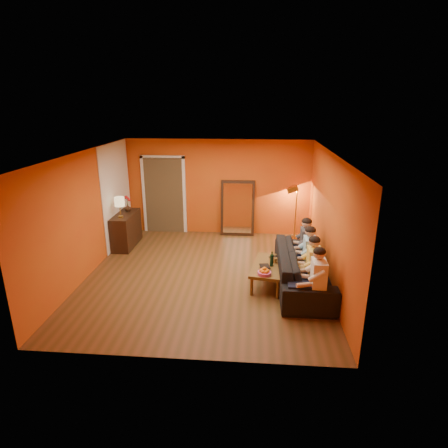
# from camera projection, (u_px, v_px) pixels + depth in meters

# --- Properties ---
(room_shell) EXTENTS (5.00, 5.50, 2.60)m
(room_shell) POSITION_uv_depth(u_px,v_px,m) (207.00, 212.00, 7.97)
(room_shell) COLOR brown
(room_shell) RESTS_ON ground
(white_accent) EXTENTS (0.02, 1.90, 2.58)m
(white_accent) POSITION_uv_depth(u_px,v_px,m) (117.00, 194.00, 9.47)
(white_accent) COLOR white
(white_accent) RESTS_ON wall_left
(doorway_recess) EXTENTS (1.06, 0.30, 2.10)m
(doorway_recess) POSITION_uv_depth(u_px,v_px,m) (165.00, 195.00, 10.49)
(doorway_recess) COLOR #3F2D19
(doorway_recess) RESTS_ON floor
(door_jamb_left) EXTENTS (0.08, 0.06, 2.20)m
(door_jamb_left) POSITION_uv_depth(u_px,v_px,m) (144.00, 195.00, 10.43)
(door_jamb_left) COLOR white
(door_jamb_left) RESTS_ON wall_back
(door_jamb_right) EXTENTS (0.08, 0.06, 2.20)m
(door_jamb_right) POSITION_uv_depth(u_px,v_px,m) (184.00, 196.00, 10.34)
(door_jamb_right) COLOR white
(door_jamb_right) RESTS_ON wall_back
(door_header) EXTENTS (1.22, 0.06, 0.08)m
(door_header) POSITION_uv_depth(u_px,v_px,m) (162.00, 157.00, 10.04)
(door_header) COLOR white
(door_header) RESTS_ON wall_back
(mirror_frame) EXTENTS (0.92, 0.27, 1.51)m
(mirror_frame) POSITION_uv_depth(u_px,v_px,m) (238.00, 208.00, 10.24)
(mirror_frame) COLOR #321A10
(mirror_frame) RESTS_ON floor
(mirror_glass) EXTENTS (0.78, 0.21, 1.35)m
(mirror_glass) POSITION_uv_depth(u_px,v_px,m) (238.00, 208.00, 10.20)
(mirror_glass) COLOR white
(mirror_glass) RESTS_ON mirror_frame
(sideboard) EXTENTS (0.44, 1.18, 0.85)m
(sideboard) POSITION_uv_depth(u_px,v_px,m) (126.00, 230.00, 9.54)
(sideboard) COLOR #321A10
(sideboard) RESTS_ON floor
(table_lamp) EXTENTS (0.24, 0.24, 0.51)m
(table_lamp) POSITION_uv_depth(u_px,v_px,m) (120.00, 207.00, 9.04)
(table_lamp) COLOR beige
(table_lamp) RESTS_ON sideboard
(sofa) EXTENTS (2.53, 0.99, 0.74)m
(sofa) POSITION_uv_depth(u_px,v_px,m) (303.00, 268.00, 7.49)
(sofa) COLOR black
(sofa) RESTS_ON floor
(coffee_table) EXTENTS (0.81, 1.30, 0.42)m
(coffee_table) POSITION_uv_depth(u_px,v_px,m) (268.00, 274.00, 7.59)
(coffee_table) COLOR brown
(coffee_table) RESTS_ON floor
(floor_lamp) EXTENTS (0.30, 0.24, 1.44)m
(floor_lamp) POSITION_uv_depth(u_px,v_px,m) (296.00, 214.00, 9.87)
(floor_lamp) COLOR gold
(floor_lamp) RESTS_ON floor
(dog) EXTENTS (0.40, 0.57, 0.63)m
(dog) POSITION_uv_depth(u_px,v_px,m) (303.00, 282.00, 7.05)
(dog) COLOR #9D7A47
(dog) RESTS_ON floor
(person_far_left) EXTENTS (0.70, 0.44, 1.22)m
(person_far_left) POSITION_uv_depth(u_px,v_px,m) (318.00, 280.00, 6.46)
(person_far_left) COLOR white
(person_far_left) RESTS_ON sofa
(person_mid_left) EXTENTS (0.70, 0.44, 1.22)m
(person_mid_left) POSITION_uv_depth(u_px,v_px,m) (313.00, 267.00, 6.98)
(person_mid_left) COLOR #E6C14C
(person_mid_left) RESTS_ON sofa
(person_mid_right) EXTENTS (0.70, 0.44, 1.22)m
(person_mid_right) POSITION_uv_depth(u_px,v_px,m) (310.00, 255.00, 7.50)
(person_mid_right) COLOR #93C6E4
(person_mid_right) RESTS_ON sofa
(person_far_right) EXTENTS (0.70, 0.44, 1.22)m
(person_far_right) POSITION_uv_depth(u_px,v_px,m) (306.00, 245.00, 8.02)
(person_far_right) COLOR #39393E
(person_far_right) RESTS_ON sofa
(fruit_bowl) EXTENTS (0.26, 0.26, 0.16)m
(fruit_bowl) POSITION_uv_depth(u_px,v_px,m) (264.00, 271.00, 7.08)
(fruit_bowl) COLOR #D44B92
(fruit_bowl) RESTS_ON coffee_table
(wine_bottle) EXTENTS (0.07, 0.07, 0.31)m
(wine_bottle) POSITION_uv_depth(u_px,v_px,m) (272.00, 259.00, 7.43)
(wine_bottle) COLOR black
(wine_bottle) RESTS_ON coffee_table
(tumbler) EXTENTS (0.12, 0.12, 0.10)m
(tumbler) POSITION_uv_depth(u_px,v_px,m) (275.00, 260.00, 7.61)
(tumbler) COLOR #B27F3F
(tumbler) RESTS_ON coffee_table
(laptop) EXTENTS (0.36, 0.32, 0.02)m
(laptop) POSITION_uv_depth(u_px,v_px,m) (277.00, 258.00, 7.84)
(laptop) COLOR black
(laptop) RESTS_ON coffee_table
(book_lower) EXTENTS (0.18, 0.24, 0.02)m
(book_lower) POSITION_uv_depth(u_px,v_px,m) (260.00, 268.00, 7.35)
(book_lower) COLOR #321A10
(book_lower) RESTS_ON coffee_table
(book_mid) EXTENTS (0.19, 0.24, 0.02)m
(book_mid) POSITION_uv_depth(u_px,v_px,m) (261.00, 267.00, 7.35)
(book_mid) COLOR red
(book_mid) RESTS_ON book_lower
(book_upper) EXTENTS (0.22, 0.28, 0.02)m
(book_upper) POSITION_uv_depth(u_px,v_px,m) (260.00, 267.00, 7.32)
(book_upper) COLOR black
(book_upper) RESTS_ON book_mid
(vase) EXTENTS (0.16, 0.16, 0.17)m
(vase) POSITION_uv_depth(u_px,v_px,m) (128.00, 208.00, 9.61)
(vase) COLOR #321A10
(vase) RESTS_ON sideboard
(flowers) EXTENTS (0.17, 0.17, 0.42)m
(flowers) POSITION_uv_depth(u_px,v_px,m) (127.00, 199.00, 9.54)
(flowers) COLOR red
(flowers) RESTS_ON vase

